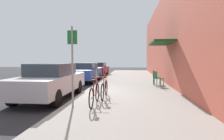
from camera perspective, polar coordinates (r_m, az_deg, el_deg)
ground_plane at (r=8.91m, az=-9.11°, el=-7.52°), size 60.00×60.00×0.00m
sidewalk_slab at (r=10.58m, az=5.68°, el=-5.45°), size 4.50×32.00×0.12m
building_facade at (r=10.83m, az=18.80°, el=11.07°), size 1.40×32.00×6.33m
parked_car_0 at (r=8.25m, az=-18.33°, el=-3.13°), size 1.80×4.40×1.49m
parked_car_1 at (r=13.80m, az=-8.33°, el=-0.59°), size 1.80×4.40×1.41m
parked_car_2 at (r=18.91m, az=-4.46°, el=0.40°), size 1.80×4.40×1.36m
parking_meter at (r=9.89m, az=-4.79°, el=-1.23°), size 0.12×0.10×1.32m
street_sign at (r=6.07m, az=-12.12°, el=2.99°), size 0.32×0.06×2.60m
bicycle_0 at (r=7.43m, az=-2.35°, el=-5.89°), size 0.46×1.71×0.90m
bicycle_1 at (r=6.36m, az=-5.39°, el=-7.46°), size 0.46×1.71×0.90m
cafe_chair_0 at (r=10.84m, az=13.87°, el=-2.31°), size 0.52×0.52×0.87m
cafe_chair_1 at (r=11.73m, az=13.25°, el=-1.89°), size 0.51×0.51×0.87m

